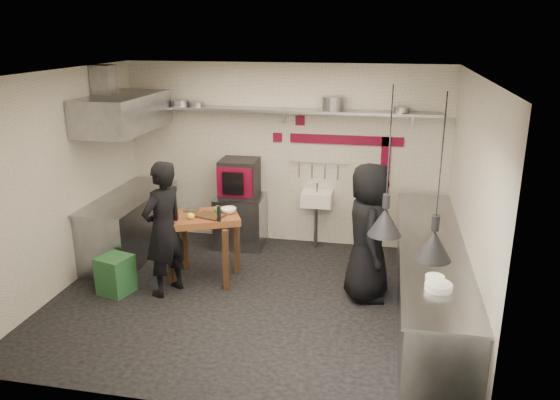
% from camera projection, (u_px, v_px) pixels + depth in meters
% --- Properties ---
extents(floor, '(5.00, 5.00, 0.00)m').
position_uv_depth(floor, '(252.00, 299.00, 6.92)').
color(floor, black).
rests_on(floor, ground).
extents(ceiling, '(5.00, 5.00, 0.00)m').
position_uv_depth(ceiling, '(248.00, 74.00, 6.07)').
color(ceiling, beige).
rests_on(ceiling, floor).
extents(wall_back, '(5.00, 0.04, 2.80)m').
position_uv_depth(wall_back, '(284.00, 155.00, 8.46)').
color(wall_back, silver).
rests_on(wall_back, floor).
extents(wall_front, '(5.00, 0.04, 2.80)m').
position_uv_depth(wall_front, '(188.00, 265.00, 4.53)').
color(wall_front, silver).
rests_on(wall_front, floor).
extents(wall_left, '(0.04, 4.20, 2.80)m').
position_uv_depth(wall_left, '(61.00, 182.00, 6.97)').
color(wall_left, silver).
rests_on(wall_left, floor).
extents(wall_right, '(0.04, 4.20, 2.80)m').
position_uv_depth(wall_right, '(470.00, 207.00, 6.02)').
color(wall_right, silver).
rests_on(wall_right, floor).
extents(red_band_horiz, '(1.70, 0.02, 0.14)m').
position_uv_depth(red_band_horiz, '(346.00, 140.00, 8.18)').
color(red_band_horiz, maroon).
rests_on(red_band_horiz, wall_back).
extents(red_band_vert, '(0.14, 0.02, 1.10)m').
position_uv_depth(red_band_vert, '(385.00, 173.00, 8.21)').
color(red_band_vert, maroon).
rests_on(red_band_vert, wall_back).
extents(red_tile_a, '(0.14, 0.02, 0.14)m').
position_uv_depth(red_tile_a, '(300.00, 121.00, 8.23)').
color(red_tile_a, maroon).
rests_on(red_tile_a, wall_back).
extents(red_tile_b, '(0.14, 0.02, 0.14)m').
position_uv_depth(red_tile_b, '(277.00, 137.00, 8.37)').
color(red_tile_b, maroon).
rests_on(red_tile_b, wall_back).
extents(back_shelf, '(4.60, 0.34, 0.04)m').
position_uv_depth(back_shelf, '(282.00, 110.00, 8.07)').
color(back_shelf, gray).
rests_on(back_shelf, wall_back).
extents(shelf_bracket_left, '(0.04, 0.06, 0.24)m').
position_uv_depth(shelf_bracket_left, '(166.00, 112.00, 8.60)').
color(shelf_bracket_left, gray).
rests_on(shelf_bracket_left, wall_back).
extents(shelf_bracket_mid, '(0.04, 0.06, 0.24)m').
position_uv_depth(shelf_bracket_mid, '(284.00, 116.00, 8.24)').
color(shelf_bracket_mid, gray).
rests_on(shelf_bracket_mid, wall_back).
extents(shelf_bracket_right, '(0.04, 0.06, 0.24)m').
position_uv_depth(shelf_bracket_right, '(413.00, 120.00, 7.89)').
color(shelf_bracket_right, gray).
rests_on(shelf_bracket_right, wall_back).
extents(pan_far_left, '(0.29, 0.29, 0.09)m').
position_uv_depth(pan_far_left, '(181.00, 103.00, 8.35)').
color(pan_far_left, gray).
rests_on(pan_far_left, back_shelf).
extents(pan_mid_left, '(0.23, 0.23, 0.07)m').
position_uv_depth(pan_mid_left, '(197.00, 104.00, 8.30)').
color(pan_mid_left, gray).
rests_on(pan_mid_left, back_shelf).
extents(stock_pot, '(0.43, 0.43, 0.20)m').
position_uv_depth(stock_pot, '(333.00, 104.00, 7.89)').
color(stock_pot, gray).
rests_on(stock_pot, back_shelf).
extents(pan_right, '(0.24, 0.24, 0.08)m').
position_uv_depth(pan_right, '(401.00, 110.00, 7.73)').
color(pan_right, gray).
rests_on(pan_right, back_shelf).
extents(oven_stand, '(0.76, 0.69, 0.80)m').
position_uv_depth(oven_stand, '(241.00, 221.00, 8.54)').
color(oven_stand, gray).
rests_on(oven_stand, floor).
extents(combi_oven, '(0.58, 0.54, 0.58)m').
position_uv_depth(combi_oven, '(239.00, 178.00, 8.35)').
color(combi_oven, black).
rests_on(combi_oven, oven_stand).
extents(oven_door, '(0.54, 0.05, 0.46)m').
position_uv_depth(oven_door, '(235.00, 183.00, 8.10)').
color(oven_door, maroon).
rests_on(oven_door, combi_oven).
extents(oven_glass, '(0.32, 0.02, 0.34)m').
position_uv_depth(oven_glass, '(233.00, 184.00, 8.05)').
color(oven_glass, black).
rests_on(oven_glass, oven_door).
extents(hand_sink, '(0.46, 0.34, 0.22)m').
position_uv_depth(hand_sink, '(317.00, 199.00, 8.37)').
color(hand_sink, white).
rests_on(hand_sink, wall_back).
extents(sink_tap, '(0.03, 0.03, 0.14)m').
position_uv_depth(sink_tap, '(317.00, 188.00, 8.32)').
color(sink_tap, gray).
rests_on(sink_tap, hand_sink).
extents(sink_drain, '(0.06, 0.06, 0.66)m').
position_uv_depth(sink_drain, '(316.00, 226.00, 8.47)').
color(sink_drain, gray).
rests_on(sink_drain, floor).
extents(utensil_rail, '(0.90, 0.02, 0.02)m').
position_uv_depth(utensil_rail, '(319.00, 162.00, 8.34)').
color(utensil_rail, gray).
rests_on(utensil_rail, wall_back).
extents(counter_right, '(0.70, 3.80, 0.90)m').
position_uv_depth(counter_right, '(430.00, 282.00, 6.38)').
color(counter_right, gray).
rests_on(counter_right, floor).
extents(counter_right_top, '(0.76, 3.90, 0.03)m').
position_uv_depth(counter_right_top, '(433.00, 245.00, 6.24)').
color(counter_right_top, gray).
rests_on(counter_right_top, counter_right).
extents(plate_stack, '(0.30, 0.30, 0.07)m').
position_uv_depth(plate_stack, '(439.00, 287.00, 5.12)').
color(plate_stack, white).
rests_on(plate_stack, counter_right_top).
extents(small_bowl_right, '(0.24, 0.24, 0.05)m').
position_uv_depth(small_bowl_right, '(435.00, 278.00, 5.31)').
color(small_bowl_right, white).
rests_on(small_bowl_right, counter_right_top).
extents(counter_left, '(0.70, 1.90, 0.90)m').
position_uv_depth(counter_left, '(130.00, 226.00, 8.17)').
color(counter_left, gray).
rests_on(counter_left, floor).
extents(counter_left_top, '(0.76, 2.00, 0.03)m').
position_uv_depth(counter_left_top, '(127.00, 196.00, 8.03)').
color(counter_left_top, gray).
rests_on(counter_left_top, counter_left).
extents(extractor_hood, '(0.78, 1.60, 0.50)m').
position_uv_depth(extractor_hood, '(123.00, 113.00, 7.65)').
color(extractor_hood, gray).
rests_on(extractor_hood, ceiling).
extents(hood_duct, '(0.28, 0.28, 0.50)m').
position_uv_depth(hood_duct, '(104.00, 83.00, 7.57)').
color(hood_duct, gray).
rests_on(hood_duct, ceiling).
extents(green_bin, '(0.46, 0.46, 0.50)m').
position_uv_depth(green_bin, '(116.00, 275.00, 7.02)').
color(green_bin, '#286132').
rests_on(green_bin, floor).
extents(prep_table, '(1.10, 0.96, 0.92)m').
position_uv_depth(prep_table, '(204.00, 247.00, 7.36)').
color(prep_table, brown).
rests_on(prep_table, floor).
extents(cutting_board, '(0.42, 0.36, 0.02)m').
position_uv_depth(cutting_board, '(210.00, 216.00, 7.16)').
color(cutting_board, '#462C19').
rests_on(cutting_board, prep_table).
extents(pepper_mill, '(0.05, 0.05, 0.20)m').
position_uv_depth(pepper_mill, '(219.00, 214.00, 6.96)').
color(pepper_mill, black).
rests_on(pepper_mill, prep_table).
extents(lemon_a, '(0.10, 0.10, 0.08)m').
position_uv_depth(lemon_a, '(190.00, 216.00, 7.06)').
color(lemon_a, '#FCF832').
rests_on(lemon_a, prep_table).
extents(lemon_b, '(0.08, 0.08, 0.07)m').
position_uv_depth(lemon_b, '(192.00, 216.00, 7.06)').
color(lemon_b, '#FCF832').
rests_on(lemon_b, prep_table).
extents(veg_ball, '(0.14, 0.14, 0.11)m').
position_uv_depth(veg_ball, '(218.00, 209.00, 7.28)').
color(veg_ball, '#438733').
rests_on(veg_ball, prep_table).
extents(steel_tray, '(0.21, 0.15, 0.03)m').
position_uv_depth(steel_tray, '(191.00, 210.00, 7.36)').
color(steel_tray, gray).
rests_on(steel_tray, prep_table).
extents(bowl, '(0.24, 0.24, 0.07)m').
position_uv_depth(bowl, '(229.00, 210.00, 7.29)').
color(bowl, white).
rests_on(bowl, prep_table).
extents(heat_lamp_near, '(0.42, 0.42, 1.46)m').
position_uv_depth(heat_lamp_near, '(389.00, 163.00, 5.14)').
color(heat_lamp_near, black).
rests_on(heat_lamp_near, ceiling).
extents(heat_lamp_far, '(0.33, 0.33, 1.47)m').
position_uv_depth(heat_lamp_far, '(440.00, 179.00, 4.60)').
color(heat_lamp_far, black).
rests_on(heat_lamp_far, ceiling).
extents(chef_left, '(0.64, 0.75, 1.75)m').
position_uv_depth(chef_left, '(164.00, 229.00, 6.84)').
color(chef_left, black).
rests_on(chef_left, floor).
extents(chef_right, '(0.64, 0.91, 1.75)m').
position_uv_depth(chef_right, '(368.00, 232.00, 6.73)').
color(chef_right, black).
rests_on(chef_right, floor).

